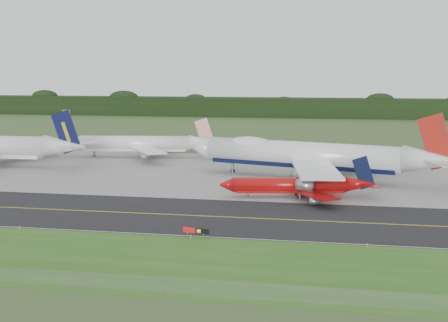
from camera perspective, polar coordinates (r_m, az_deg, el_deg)
ground at (r=130.23m, az=-2.29°, el=-4.62°), size 600.00×600.00×0.00m
grass_verge at (r=97.60m, az=-6.98°, el=-9.07°), size 400.00×30.00×0.01m
taxiway at (r=126.44m, az=-2.70°, el=-5.01°), size 400.00×32.00×0.02m
apron at (r=179.38m, az=1.38°, el=-1.06°), size 400.00×78.00×0.01m
taxiway_centreline at (r=126.43m, az=-2.70°, el=-5.00°), size 400.00×0.40×0.00m
taxiway_edge_line at (r=111.87m, az=-4.56°, el=-6.77°), size 400.00×0.25×0.00m
perimeter_fence at (r=85.60m, az=-9.68°, el=-10.86°), size 320.00×0.10×320.00m
horizon_treeline at (r=399.18m, az=6.62°, el=4.79°), size 700.00×25.00×12.00m
jet_ba_747 at (r=168.87m, az=7.90°, el=0.50°), size 74.10×60.01×18.98m
jet_red_737 at (r=145.04m, az=6.84°, el=-2.25°), size 36.06×29.05×9.76m
jet_star_tail at (r=212.32m, az=-7.44°, el=1.55°), size 51.29×42.58×13.53m
taxiway_sign at (r=110.26m, az=-2.60°, el=-6.38°), size 4.78×0.90×1.60m
edge_marker_left at (r=121.83m, az=-18.19°, el=-5.81°), size 0.16×0.16×0.50m
edge_marker_center at (r=110.08m, az=-3.05°, el=-6.89°), size 0.16×0.16×0.50m
edge_marker_right at (r=107.19m, az=12.94°, el=-7.50°), size 0.16×0.16×0.50m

